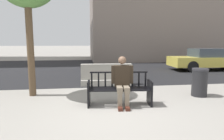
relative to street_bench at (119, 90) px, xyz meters
The scene contains 7 objects.
ground_plane 0.73m from the street_bench, 120.72° to the right, with size 200.00×200.00×0.00m, color gray.
street_asphalt 8.19m from the street_bench, 92.20° to the left, with size 120.00×12.00×0.01m, color black.
street_bench is the anchor object (origin of this frame).
seated_person 0.31m from the street_bench, 42.84° to the right, with size 0.59×0.75×1.31m.
jersey_barrier_centre 2.59m from the street_bench, 91.58° to the left, with size 2.02×0.75×0.84m.
car_taxi_near 9.00m from the street_bench, 42.20° to the left, with size 4.82×1.94×1.32m.
trash_bin 2.71m from the street_bench, 11.79° to the left, with size 0.49×0.49×0.87m.
Camera 1 is at (-0.59, -4.64, 1.68)m, focal length 32.00 mm.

